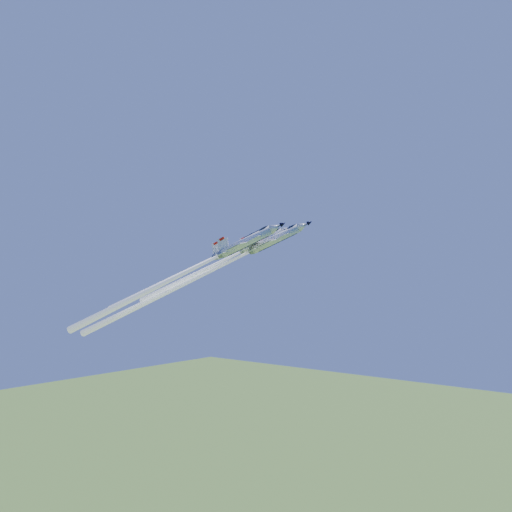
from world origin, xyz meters
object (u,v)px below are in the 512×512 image
Objects in this scene: jet_lead at (191,280)px; jet_slot at (189,270)px; jet_left at (217,264)px; jet_right at (172,279)px.

jet_lead reaches higher than jet_slot.
jet_slot is (-2.64, -6.42, -1.48)m from jet_left.
jet_lead is 7.01m from jet_right.
jet_lead is at bearing -164.02° from jet_slot.
jet_lead is 1.11× the size of jet_right.
jet_lead is at bearing 174.08° from jet_right.
jet_left reaches higher than jet_slot.
jet_lead reaches higher than jet_left.
jet_left is at bearing 123.59° from jet_lead.
jet_lead reaches higher than jet_right.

